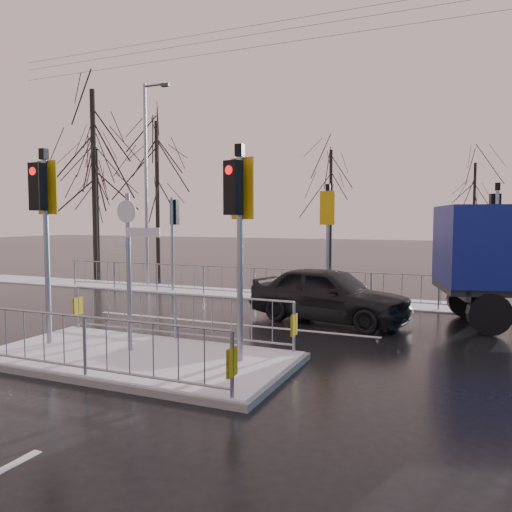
% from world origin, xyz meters
% --- Properties ---
extents(ground, '(120.00, 120.00, 0.00)m').
position_xyz_m(ground, '(0.00, 0.00, 0.00)').
color(ground, black).
rests_on(ground, ground).
extents(snow_verge, '(30.00, 2.00, 0.04)m').
position_xyz_m(snow_verge, '(0.00, 8.60, 0.02)').
color(snow_verge, white).
rests_on(snow_verge, ground).
extents(lane_markings, '(8.00, 11.38, 0.01)m').
position_xyz_m(lane_markings, '(0.00, -0.33, 0.00)').
color(lane_markings, silver).
rests_on(lane_markings, ground).
extents(traffic_island, '(6.00, 3.04, 4.15)m').
position_xyz_m(traffic_island, '(-0.01, 0.01, 0.39)').
color(traffic_island, slate).
rests_on(traffic_island, ground).
extents(far_kerb_fixtures, '(18.00, 0.65, 3.83)m').
position_xyz_m(far_kerb_fixtures, '(0.29, 8.09, 1.02)').
color(far_kerb_fixtures, gray).
rests_on(far_kerb_fixtures, ground).
extents(car_far_lane, '(4.61, 2.69, 1.47)m').
position_xyz_m(car_far_lane, '(2.41, 5.09, 0.74)').
color(car_far_lane, black).
rests_on(car_far_lane, ground).
extents(tree_near_a, '(4.75, 4.75, 8.97)m').
position_xyz_m(tree_near_a, '(-10.50, 11.00, 6.11)').
color(tree_near_a, black).
rests_on(tree_near_a, ground).
extents(tree_near_b, '(4.00, 4.00, 7.55)m').
position_xyz_m(tree_near_b, '(-8.00, 12.50, 5.15)').
color(tree_near_b, black).
rests_on(tree_near_b, ground).
extents(tree_near_c, '(3.50, 3.50, 6.61)m').
position_xyz_m(tree_near_c, '(-12.50, 13.50, 4.50)').
color(tree_near_c, black).
rests_on(tree_near_c, ground).
extents(tree_far_a, '(3.75, 3.75, 7.08)m').
position_xyz_m(tree_far_a, '(-2.00, 22.00, 4.82)').
color(tree_far_a, black).
rests_on(tree_far_a, ground).
extents(tree_far_b, '(3.25, 3.25, 6.14)m').
position_xyz_m(tree_far_b, '(6.00, 24.00, 4.18)').
color(tree_far_b, black).
rests_on(tree_far_b, ground).
extents(street_lamp_left, '(1.25, 0.18, 8.20)m').
position_xyz_m(street_lamp_left, '(-6.43, 9.50, 4.49)').
color(street_lamp_left, gray).
rests_on(street_lamp_left, ground).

